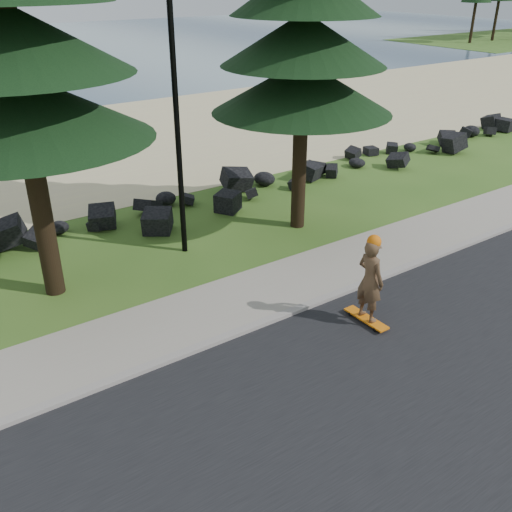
{
  "coord_description": "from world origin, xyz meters",
  "views": [
    {
      "loc": [
        -6.23,
        -9.08,
        6.66
      ],
      "look_at": [
        0.09,
        0.0,
        1.13
      ],
      "focal_mm": 40.0,
      "sensor_mm": 36.0,
      "label": 1
    }
  ],
  "objects": [
    {
      "name": "kerb",
      "position": [
        0.0,
        -0.9,
        0.05
      ],
      "size": [
        160.0,
        0.2,
        0.1
      ],
      "primitive_type": "cube",
      "color": "gray",
      "rests_on": "ground"
    },
    {
      "name": "lamp_post",
      "position": [
        0.0,
        3.2,
        4.13
      ],
      "size": [
        0.25,
        0.14,
        8.14
      ],
      "color": "black",
      "rests_on": "ground"
    },
    {
      "name": "ground",
      "position": [
        0.0,
        0.0,
        0.0
      ],
      "size": [
        160.0,
        160.0,
        0.0
      ],
      "primitive_type": "plane",
      "color": "#32581B",
      "rests_on": "ground"
    },
    {
      "name": "beach_sand",
      "position": [
        0.0,
        14.5,
        0.01
      ],
      "size": [
        160.0,
        15.0,
        0.01
      ],
      "primitive_type": "cube",
      "color": "#D1C38B",
      "rests_on": "ground"
    },
    {
      "name": "sidewalk",
      "position": [
        0.0,
        0.2,
        0.04
      ],
      "size": [
        160.0,
        2.0,
        0.08
      ],
      "primitive_type": "cube",
      "color": "gray",
      "rests_on": "ground"
    },
    {
      "name": "road",
      "position": [
        0.0,
        -4.5,
        0.01
      ],
      "size": [
        160.0,
        7.0,
        0.02
      ],
      "primitive_type": "cube",
      "color": "black",
      "rests_on": "ground"
    },
    {
      "name": "seawall_boulders",
      "position": [
        0.0,
        5.6,
        0.0
      ],
      "size": [
        60.0,
        2.4,
        1.1
      ],
      "primitive_type": null,
      "color": "black",
      "rests_on": "ground"
    },
    {
      "name": "skateboarder",
      "position": [
        1.48,
        -2.07,
        1.02
      ],
      "size": [
        0.44,
        1.09,
        2.02
      ],
      "rotation": [
        0.0,
        0.0,
        1.58
      ],
      "color": "orange",
      "rests_on": "ground"
    }
  ]
}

